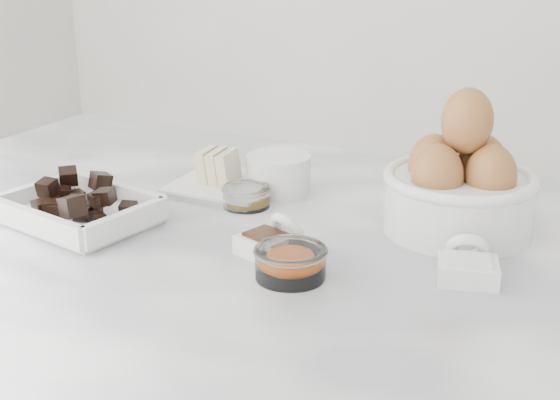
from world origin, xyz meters
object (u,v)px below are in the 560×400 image
Objects in this scene: butter_plate at (225,178)px; egg_bowl at (460,186)px; zest_bowl at (291,261)px; sugar_ramekin at (279,172)px; chocolate_dish at (79,206)px; vanilla_spoon at (272,240)px; salt_spoon at (468,264)px; honey_bowl at (246,196)px.

egg_bowl reaches higher than butter_plate.
zest_bowl is (0.20, -0.21, 0.00)m from butter_plate.
butter_plate is 1.59× the size of sugar_ramekin.
chocolate_dish is 0.21m from butter_plate.
egg_bowl reaches higher than sugar_ramekin.
vanilla_spoon is 0.22m from salt_spoon.
honey_bowl is at bearing -99.45° from sugar_ramekin.
butter_plate is 0.29m from zest_bowl.
butter_plate reaches higher than sugar_ramekin.
chocolate_dish is 2.32× the size of vanilla_spoon.
chocolate_dish is at bearing -137.83° from honey_bowl.
salt_spoon is at bearing 9.21° from vanilla_spoon.
chocolate_dish is 2.35× the size of salt_spoon.
sugar_ramekin is 1.35× the size of honey_bowl.
salt_spoon is (0.04, -0.13, -0.04)m from egg_bowl.
butter_plate is 0.07m from honey_bowl.
egg_bowl is 2.80× the size of honey_bowl.
zest_bowl is at bearing -49.07° from honey_bowl.
salt_spoon is at bearing 26.33° from zest_bowl.
honey_bowl is at bearing 129.75° from vanilla_spoon.
honey_bowl is (-0.01, -0.07, -0.01)m from sugar_ramekin.
zest_bowl is at bearing -45.99° from butter_plate.
butter_plate is at bearing 179.89° from egg_bowl.
honey_bowl is (-0.27, -0.04, -0.04)m from egg_bowl.
salt_spoon reaches higher than honey_bowl.
chocolate_dish reaches higher than vanilla_spoon.
vanilla_spoon is at bearing -65.19° from sugar_ramekin.
zest_bowl is at bearing -153.67° from salt_spoon.
egg_bowl is 0.28m from honey_bowl.
salt_spoon is (0.17, 0.08, -0.00)m from zest_bowl.
egg_bowl is 0.25m from zest_bowl.
egg_bowl is 0.14m from salt_spoon.
egg_bowl is (0.33, -0.00, 0.04)m from butter_plate.
chocolate_dish is 2.58× the size of zest_bowl.
butter_plate is at bearing 134.10° from vanilla_spoon.
zest_bowl is (-0.12, -0.21, -0.04)m from egg_bowl.
vanilla_spoon is (-0.05, 0.05, -0.00)m from zest_bowl.
egg_bowl is at bearing 23.28° from chocolate_dish.
chocolate_dish is 0.48m from salt_spoon.
chocolate_dish is 0.47m from egg_bowl.
sugar_ramekin is 0.26m from egg_bowl.
sugar_ramekin reaches higher than vanilla_spoon.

